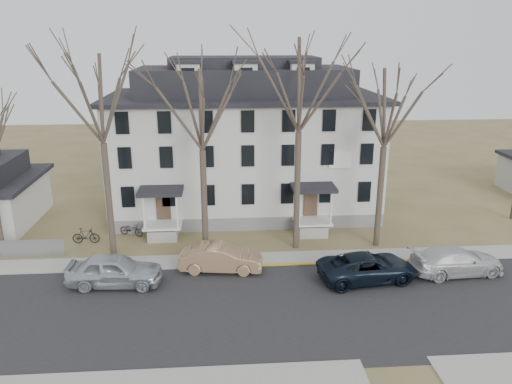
{
  "coord_description": "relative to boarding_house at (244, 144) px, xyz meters",
  "views": [
    {
      "loc": [
        -3.87,
        -20.67,
        13.62
      ],
      "look_at": [
        -1.72,
        9.0,
        4.21
      ],
      "focal_mm": 35.0,
      "sensor_mm": 36.0,
      "label": 1
    }
  ],
  "objects": [
    {
      "name": "tree_mid_left",
      "position": [
        -3.0,
        -8.15,
        4.22
      ],
      "size": [
        7.8,
        7.8,
        12.74
      ],
      "color": "#473B31",
      "rests_on": "ground"
    },
    {
      "name": "car_silver",
      "position": [
        -8.0,
        -12.67,
        -4.47
      ],
      "size": [
        5.44,
        2.45,
        1.81
      ],
      "primitive_type": "imported",
      "rotation": [
        0.0,
        0.0,
        1.51
      ],
      "color": "#B3BBC2",
      "rests_on": "ground"
    },
    {
      "name": "bicycle_left",
      "position": [
        -8.28,
        -5.39,
        -4.9
      ],
      "size": [
        1.92,
        1.31,
        0.96
      ],
      "primitive_type": "imported",
      "rotation": [
        0.0,
        0.0,
        1.16
      ],
      "color": "black",
      "rests_on": "ground"
    },
    {
      "name": "bicycle_right",
      "position": [
        -11.13,
        -6.53,
        -4.83
      ],
      "size": [
        1.85,
        0.56,
        1.1
      ],
      "primitive_type": "imported",
      "rotation": [
        0.0,
        0.0,
        1.55
      ],
      "color": "black",
      "rests_on": "ground"
    },
    {
      "name": "boarding_house",
      "position": [
        0.0,
        0.0,
        0.0
      ],
      "size": [
        20.8,
        12.36,
        12.05
      ],
      "color": "slate",
      "rests_on": "ground"
    },
    {
      "name": "far_sidewalk",
      "position": [
        2.0,
        -9.95,
        -5.38
      ],
      "size": [
        120.0,
        2.0,
        0.08
      ],
      "primitive_type": "cube",
      "color": "#A09F97",
      "rests_on": "ground"
    },
    {
      "name": "tree_far_left",
      "position": [
        -9.0,
        -8.15,
        4.96
      ],
      "size": [
        8.4,
        8.4,
        13.72
      ],
      "color": "#473B31",
      "rests_on": "ground"
    },
    {
      "name": "tree_center",
      "position": [
        3.0,
        -8.15,
        5.71
      ],
      "size": [
        9.0,
        9.0,
        14.7
      ],
      "color": "#473B31",
      "rests_on": "ground"
    },
    {
      "name": "ground",
      "position": [
        2.0,
        -17.95,
        -5.38
      ],
      "size": [
        120.0,
        120.0,
        0.0
      ],
      "primitive_type": "plane",
      "color": "olive",
      "rests_on": "ground"
    },
    {
      "name": "car_tan",
      "position": [
        -2.01,
        -11.27,
        -4.56
      ],
      "size": [
        5.11,
        2.26,
        1.63
      ],
      "primitive_type": "imported",
      "rotation": [
        0.0,
        0.0,
        1.46
      ],
      "color": "#A17B58",
      "rests_on": "ground"
    },
    {
      "name": "yellow_curb",
      "position": [
        7.0,
        -10.85,
        -5.38
      ],
      "size": [
        14.0,
        0.25,
        0.06
      ],
      "primitive_type": "cube",
      "color": "gold",
      "rests_on": "ground"
    },
    {
      "name": "main_road",
      "position": [
        2.0,
        -15.95,
        -5.38
      ],
      "size": [
        120.0,
        10.0,
        0.04
      ],
      "primitive_type": "cube",
      "color": "#27272A",
      "rests_on": "ground"
    },
    {
      "name": "car_white",
      "position": [
        11.91,
        -12.66,
        -4.57
      ],
      "size": [
        5.73,
        2.75,
        1.61
      ],
      "primitive_type": "imported",
      "rotation": [
        0.0,
        0.0,
        1.66
      ],
      "color": "silver",
      "rests_on": "ground"
    },
    {
      "name": "tree_mid_right",
      "position": [
        8.5,
        -8.15,
        4.22
      ],
      "size": [
        7.8,
        7.8,
        12.74
      ],
      "color": "#473B31",
      "rests_on": "ground"
    },
    {
      "name": "car_navy",
      "position": [
        6.41,
        -13.11,
        -4.59
      ],
      "size": [
        6.0,
        3.36,
        1.58
      ],
      "primitive_type": "imported",
      "rotation": [
        0.0,
        0.0,
        1.7
      ],
      "color": "black",
      "rests_on": "ground"
    }
  ]
}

